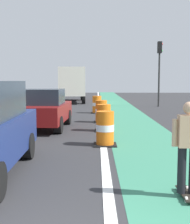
% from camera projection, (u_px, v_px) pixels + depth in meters
% --- Properties ---
extents(bike_lane_strip, '(2.50, 80.00, 0.01)m').
position_uv_depth(bike_lane_strip, '(132.00, 123.00, 14.82)').
color(bike_lane_strip, '#387F60').
rests_on(bike_lane_strip, ground).
extents(lane_divider_stripe, '(0.20, 80.00, 0.01)m').
position_uv_depth(lane_divider_stripe, '(101.00, 123.00, 14.83)').
color(lane_divider_stripe, silver).
rests_on(lane_divider_stripe, ground).
extents(skateboarder_on_lane, '(0.57, 0.81, 1.69)m').
position_uv_depth(skateboarder_on_lane, '(188.00, 146.00, 5.28)').
color(skateboarder_on_lane, black).
rests_on(skateboarder_on_lane, ground).
extents(parked_sedan_second, '(2.05, 4.17, 1.70)m').
position_uv_depth(parked_sedan_second, '(44.00, 109.00, 12.99)').
color(parked_sedan_second, maroon).
rests_on(parked_sedan_second, ground).
extents(traffic_barrel_front, '(0.73, 0.73, 1.09)m').
position_uv_depth(traffic_barrel_front, '(105.00, 129.00, 9.64)').
color(traffic_barrel_front, orange).
rests_on(traffic_barrel_front, ground).
extents(traffic_barrel_mid, '(0.73, 0.73, 1.09)m').
position_uv_depth(traffic_barrel_mid, '(104.00, 118.00, 12.41)').
color(traffic_barrel_mid, orange).
rests_on(traffic_barrel_mid, ground).
extents(traffic_barrel_back, '(0.73, 0.73, 1.09)m').
position_uv_depth(traffic_barrel_back, '(101.00, 112.00, 15.00)').
color(traffic_barrel_back, orange).
rests_on(traffic_barrel_back, ground).
extents(traffic_barrel_far, '(0.73, 0.73, 1.09)m').
position_uv_depth(traffic_barrel_far, '(97.00, 105.00, 19.29)').
color(traffic_barrel_far, orange).
rests_on(traffic_barrel_far, ground).
extents(delivery_truck_down_block, '(2.84, 7.75, 3.23)m').
position_uv_depth(delivery_truck_down_block, '(72.00, 83.00, 29.24)').
color(delivery_truck_down_block, silver).
rests_on(delivery_truck_down_block, ground).
extents(traffic_light_corner, '(0.41, 0.32, 5.10)m').
position_uv_depth(traffic_light_corner, '(159.00, 62.00, 23.92)').
color(traffic_light_corner, '#2D2D2D').
rests_on(traffic_light_corner, ground).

